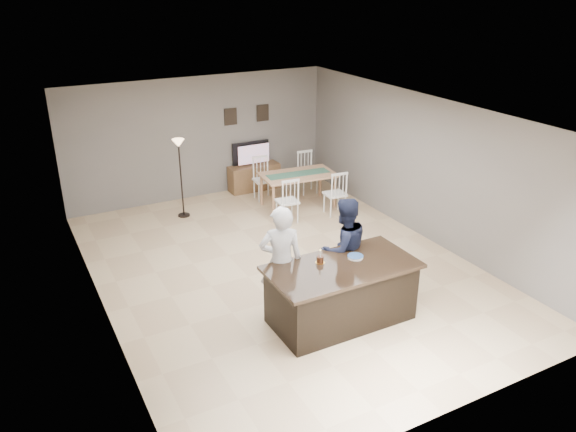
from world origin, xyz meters
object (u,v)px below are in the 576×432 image
television (252,154)px  dining_table (298,180)px  man (344,249)px  floor_lamp (179,157)px  woman (281,262)px  birthday_cake (320,259)px  tv_console (254,177)px  plate_stack (355,257)px  kitchen_island (341,293)px

television → dining_table: 1.54m
man → floor_lamp: bearing=-74.7°
woman → birthday_cake: woman is taller
tv_console → woman: 5.39m
plate_stack → floor_lamp: (-1.08, 4.72, 0.37)m
television → woman: size_ratio=0.53×
tv_console → plate_stack: size_ratio=5.21×
tv_console → man: size_ratio=0.73×
woman → man: (1.08, 0.00, -0.04)m
plate_stack → kitchen_island: bearing=-160.2°
floor_lamp → man: bearing=-74.7°
dining_table → floor_lamp: size_ratio=1.15×
plate_stack → television: bearing=80.7°
tv_console → woman: size_ratio=0.69×
kitchen_island → birthday_cake: size_ratio=10.09×
tv_console → floor_lamp: 2.34m
plate_stack → birthday_cake: bearing=167.6°
television → birthday_cake: television is taller
tv_console → television: 0.57m
kitchen_island → plate_stack: size_ratio=9.33×
woman → dining_table: (2.29, 3.62, -0.25)m
kitchen_island → dining_table: size_ratio=1.12×
woman → man: woman is taller
kitchen_island → birthday_cake: 0.59m
kitchen_island → television: bearing=78.0°
television → floor_lamp: 2.19m
tv_console → floor_lamp: (-1.98, -0.75, 0.99)m
birthday_cake → plate_stack: bearing=-12.4°
kitchen_island → floor_lamp: bearing=99.2°
kitchen_island → television: (1.20, 5.64, 0.41)m
man → tv_console: bearing=-99.2°
woman → television: bearing=-90.4°
television → floor_lamp: bearing=22.4°
floor_lamp → woman: bearing=-88.7°
television → man: man is taller
tv_console → television: (0.00, 0.07, 0.56)m
floor_lamp → birthday_cake: bearing=-83.2°
kitchen_island → television: size_ratio=2.35×
man → floor_lamp: floor_lamp is taller
man → plate_stack: bearing=77.9°
woman → plate_stack: (0.98, -0.44, 0.05)m
tv_console → birthday_cake: bearing=-105.0°
kitchen_island → plate_stack: bearing=19.8°
woman → kitchen_island: bearing=161.4°
tv_console → woman: (-1.89, -5.02, 0.57)m
television → plate_stack: (-0.91, -5.53, 0.06)m
tv_console → television: bearing=90.0°
man → birthday_cake: bearing=27.9°
tv_console → dining_table: size_ratio=0.63×
man → dining_table: 3.83m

